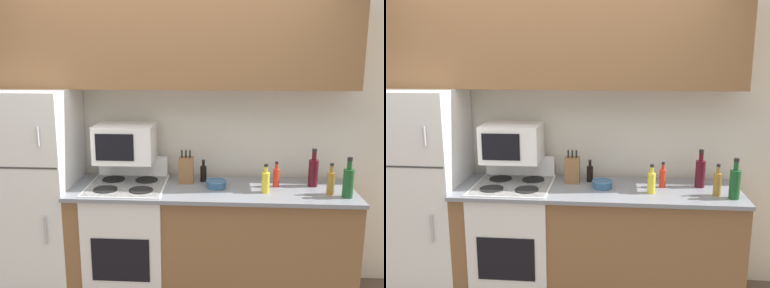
# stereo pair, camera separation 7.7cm
# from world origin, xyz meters

# --- Properties ---
(wall_back) EXTENTS (8.00, 0.05, 2.55)m
(wall_back) POSITION_xyz_m (0.00, 0.67, 1.27)
(wall_back) COLOR silver
(wall_back) RESTS_ON ground_plane
(lower_cabinets) EXTENTS (2.19, 0.63, 0.93)m
(lower_cabinets) POSITION_xyz_m (0.35, 0.30, 0.47)
(lower_cabinets) COLOR brown
(lower_cabinets) RESTS_ON ground_plane
(refrigerator) EXTENTS (0.71, 0.66, 1.69)m
(refrigerator) POSITION_xyz_m (-1.10, 0.32, 0.84)
(refrigerator) COLOR white
(refrigerator) RESTS_ON ground_plane
(upper_cabinets) EXTENTS (2.90, 0.34, 0.68)m
(upper_cabinets) POSITION_xyz_m (0.00, 0.48, 2.03)
(upper_cabinets) COLOR brown
(upper_cabinets) RESTS_ON refrigerator
(stove) EXTENTS (0.61, 0.61, 1.10)m
(stove) POSITION_xyz_m (-0.31, 0.28, 0.49)
(stove) COLOR white
(stove) RESTS_ON ground_plane
(microwave) EXTENTS (0.46, 0.35, 0.30)m
(microwave) POSITION_xyz_m (-0.34, 0.40, 1.26)
(microwave) COLOR white
(microwave) RESTS_ON stove
(knife_block) EXTENTS (0.12, 0.11, 0.27)m
(knife_block) POSITION_xyz_m (0.15, 0.41, 1.04)
(knife_block) COLOR brown
(knife_block) RESTS_ON lower_cabinets
(bowl) EXTENTS (0.16, 0.16, 0.06)m
(bowl) POSITION_xyz_m (0.39, 0.29, 0.97)
(bowl) COLOR #335B84
(bowl) RESTS_ON lower_cabinets
(bottle_wine_red) EXTENTS (0.08, 0.08, 0.30)m
(bottle_wine_red) POSITION_xyz_m (1.15, 0.38, 1.05)
(bottle_wine_red) COLOR #470F19
(bottle_wine_red) RESTS_ON lower_cabinets
(bottle_vinegar) EXTENTS (0.06, 0.06, 0.24)m
(bottle_vinegar) POSITION_xyz_m (1.23, 0.18, 1.03)
(bottle_vinegar) COLOR olive
(bottle_vinegar) RESTS_ON lower_cabinets
(bottle_wine_green) EXTENTS (0.08, 0.08, 0.30)m
(bottle_wine_green) POSITION_xyz_m (1.34, 0.13, 1.05)
(bottle_wine_green) COLOR #194C23
(bottle_wine_green) RESTS_ON lower_cabinets
(bottle_hot_sauce) EXTENTS (0.05, 0.05, 0.20)m
(bottle_hot_sauce) POSITION_xyz_m (0.86, 0.35, 1.01)
(bottle_hot_sauce) COLOR red
(bottle_hot_sauce) RESTS_ON lower_cabinets
(bottle_soy_sauce) EXTENTS (0.05, 0.05, 0.18)m
(bottle_soy_sauce) POSITION_xyz_m (0.28, 0.45, 1.00)
(bottle_soy_sauce) COLOR black
(bottle_soy_sauce) RESTS_ON lower_cabinets
(bottle_cooking_spray) EXTENTS (0.06, 0.06, 0.22)m
(bottle_cooking_spray) POSITION_xyz_m (0.76, 0.20, 1.02)
(bottle_cooking_spray) COLOR gold
(bottle_cooking_spray) RESTS_ON lower_cabinets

